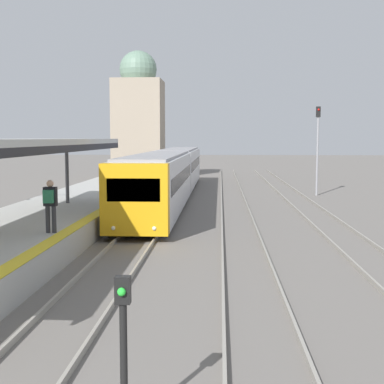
% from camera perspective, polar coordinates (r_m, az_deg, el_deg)
% --- Properties ---
extents(person_on_platform, '(0.40, 0.40, 1.66)m').
position_cam_1_polar(person_on_platform, '(17.25, -14.90, -1.02)').
color(person_on_platform, '#2D2D33').
rests_on(person_on_platform, station_platform).
extents(train_near, '(2.54, 29.66, 3.06)m').
position_cam_1_polar(train_near, '(34.27, -2.26, 2.15)').
color(train_near, gold).
rests_on(train_near, ground_plane).
extents(signal_post_near, '(0.20, 0.21, 2.10)m').
position_cam_1_polar(signal_post_near, '(7.24, -7.33, -15.14)').
color(signal_post_near, black).
rests_on(signal_post_near, ground_plane).
extents(signal_mast_far, '(0.28, 0.29, 5.95)m').
position_cam_1_polar(signal_mast_far, '(36.84, 13.25, 5.33)').
color(signal_mast_far, gray).
rests_on(signal_mast_far, ground_plane).
extents(distant_domed_building, '(4.60, 4.60, 12.11)m').
position_cam_1_polar(distant_domed_building, '(51.86, -5.71, 7.79)').
color(distant_domed_building, gray).
rests_on(distant_domed_building, ground_plane).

